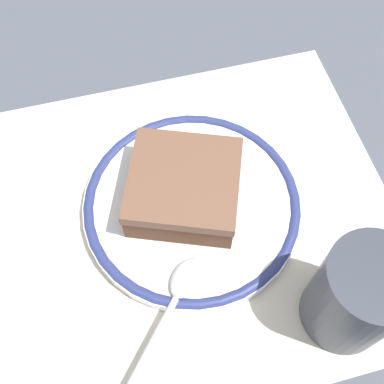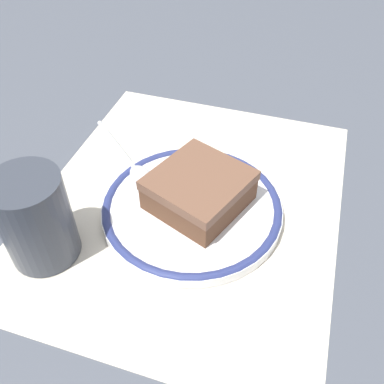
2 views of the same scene
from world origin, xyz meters
name	(u,v)px [view 2 (image 2 of 2)]	position (x,y,z in m)	size (l,w,h in m)	color
ground_plane	(189,202)	(0.00, 0.00, 0.00)	(2.40, 2.40, 0.00)	#4C515B
placemat	(189,202)	(0.00, 0.00, 0.00)	(0.40, 0.34, 0.00)	beige
plate	(192,208)	(0.02, 0.01, 0.01)	(0.20, 0.20, 0.01)	white
cake_slice	(199,190)	(0.01, 0.01, 0.03)	(0.12, 0.12, 0.04)	brown
spoon	(133,165)	(-0.02, -0.08, 0.02)	(0.11, 0.12, 0.01)	silver
cup	(37,224)	(0.11, -0.12, 0.04)	(0.07, 0.07, 0.10)	#383D47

